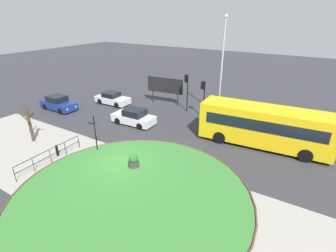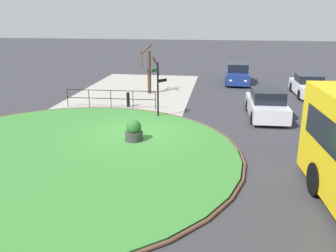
% 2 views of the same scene
% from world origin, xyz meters
% --- Properties ---
extents(ground, '(120.00, 120.00, 0.00)m').
position_xyz_m(ground, '(0.00, 0.00, 0.00)').
color(ground, '#333338').
extents(sidewalk_paving, '(32.00, 7.70, 0.02)m').
position_xyz_m(sidewalk_paving, '(0.00, -2.15, 0.01)').
color(sidewalk_paving, '#9E998E').
rests_on(sidewalk_paving, ground).
extents(grass_island, '(13.67, 13.67, 0.10)m').
position_xyz_m(grass_island, '(2.75, -2.31, 0.05)').
color(grass_island, '#387A33').
rests_on(grass_island, ground).
extents(grass_kerb_ring, '(13.98, 13.98, 0.11)m').
position_xyz_m(grass_kerb_ring, '(2.75, -2.31, 0.06)').
color(grass_kerb_ring, brown).
rests_on(grass_kerb_ring, ground).
extents(signpost_directional, '(1.20, 0.61, 2.90)m').
position_xyz_m(signpost_directional, '(-2.90, 0.47, 1.68)').
color(signpost_directional, black).
rests_on(signpost_directional, ground).
extents(bollard_foreground, '(0.18, 0.18, 0.89)m').
position_xyz_m(bollard_foreground, '(-4.81, -1.63, 0.46)').
color(bollard_foreground, black).
rests_on(bollard_foreground, ground).
extents(railing_grass_edge, '(0.19, 5.18, 1.07)m').
position_xyz_m(railing_grass_edge, '(-4.34, -2.52, 0.69)').
color(railing_grass_edge, black).
rests_on(railing_grass_edge, ground).
extents(bus_yellow, '(9.94, 3.23, 3.16)m').
position_xyz_m(bus_yellow, '(7.66, 7.97, 1.70)').
color(bus_yellow, yellow).
rests_on(bus_yellow, ground).
extents(car_near_lane, '(4.18, 1.92, 1.51)m').
position_xyz_m(car_near_lane, '(-3.72, 6.05, 0.69)').
color(car_near_lane, silver).
rests_on(car_near_lane, ground).
extents(car_far_lane, '(4.24, 1.86, 1.54)m').
position_xyz_m(car_far_lane, '(-13.23, 4.91, 0.70)').
color(car_far_lane, navy).
rests_on(car_far_lane, ground).
extents(car_trailing, '(4.09, 1.87, 1.38)m').
position_xyz_m(car_trailing, '(-9.51, 9.39, 0.63)').
color(car_trailing, silver).
rests_on(car_trailing, ground).
extents(traffic_light_near, '(0.49, 0.31, 3.93)m').
position_xyz_m(traffic_light_near, '(-1.19, 11.79, 2.87)').
color(traffic_light_near, black).
rests_on(traffic_light_near, ground).
extents(traffic_light_far, '(0.49, 0.29, 3.66)m').
position_xyz_m(traffic_light_far, '(0.99, 11.13, 2.69)').
color(traffic_light_far, black).
rests_on(traffic_light_far, ground).
extents(lamppost_tall, '(0.32, 0.32, 9.63)m').
position_xyz_m(lamppost_tall, '(2.24, 12.36, 5.11)').
color(lamppost_tall, '#B7B7BC').
rests_on(lamppost_tall, ground).
extents(billboard_left, '(4.40, 0.58, 3.04)m').
position_xyz_m(billboard_left, '(-4.42, 12.72, 2.12)').
color(billboard_left, black).
rests_on(billboard_left, ground).
extents(planter_near_signpost, '(0.76, 0.76, 1.00)m').
position_xyz_m(planter_near_signpost, '(0.97, 0.11, 0.45)').
color(planter_near_signpost, '#383838').
rests_on(planter_near_signpost, ground).
extents(street_tree_bare, '(1.31, 1.23, 3.26)m').
position_xyz_m(street_tree_bare, '(-8.59, -1.16, 1.64)').
color(street_tree_bare, '#423323').
rests_on(street_tree_bare, ground).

